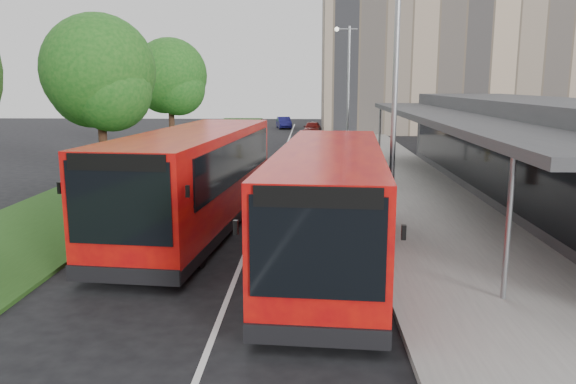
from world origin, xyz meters
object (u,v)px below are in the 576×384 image
at_px(litter_bin, 381,172).
at_px(lamp_post_far, 347,82).
at_px(car_far, 284,123).
at_px(tree_far, 170,80).
at_px(car_near, 312,128).
at_px(bus_main, 330,205).
at_px(bollard, 361,153).
at_px(tree_mid, 99,78).
at_px(lamp_post_near, 392,80).
at_px(bus_second, 196,180).

bearing_deg(litter_bin, lamp_post_far, 94.87).
bearing_deg(car_far, tree_far, -114.29).
bearing_deg(lamp_post_far, car_far, 102.86).
xyz_separation_m(litter_bin, car_near, (-3.08, 25.67, 0.00)).
relative_size(bus_main, bollard, 12.58).
bearing_deg(lamp_post_far, tree_mid, -130.68).
bearing_deg(tree_far, bus_main, -66.35).
distance_m(tree_mid, car_near, 29.44).
xyz_separation_m(bus_main, car_near, (-0.34, 37.00, -0.92)).
bearing_deg(tree_far, lamp_post_far, 4.87).
distance_m(tree_far, bollard, 12.78).
bearing_deg(bus_main, tree_mid, 139.35).
bearing_deg(tree_far, lamp_post_near, -59.71).
xyz_separation_m(bus_main, car_far, (-3.26, 44.46, -0.96)).
xyz_separation_m(bus_second, bollard, (6.60, 15.64, -1.05)).
distance_m(bus_second, car_near, 34.11).
relative_size(bus_main, litter_bin, 11.42).
bearing_deg(litter_bin, bollard, 92.04).
bearing_deg(bus_main, lamp_post_far, 89.57).
relative_size(bus_main, bus_second, 0.95).
bearing_deg(litter_bin, bus_second, -129.88).
relative_size(litter_bin, bollard, 1.10).
bearing_deg(tree_mid, litter_bin, 9.66).
xyz_separation_m(car_near, car_far, (-2.92, 7.46, -0.03)).
bearing_deg(car_near, bus_main, -84.85).
distance_m(lamp_post_near, bus_main, 4.27).
relative_size(lamp_post_near, bus_main, 0.74).
height_order(bus_main, bollard, bus_main).
height_order(tree_mid, car_far, tree_mid).
height_order(litter_bin, bollard, litter_bin).
bearing_deg(car_far, car_near, -78.24).
height_order(lamp_post_near, bollard, lamp_post_near).
bearing_deg(lamp_post_near, bus_main, -129.12).
xyz_separation_m(lamp_post_near, lamp_post_far, (0.00, 20.00, 0.00)).
relative_size(bollard, car_far, 0.24).
distance_m(bollard, car_near, 18.47).
bearing_deg(bollard, bus_second, -112.89).
relative_size(tree_far, litter_bin, 7.83).
bearing_deg(car_far, lamp_post_near, -92.80).
distance_m(bollard, car_far, 26.34).
relative_size(tree_mid, lamp_post_near, 0.94).
bearing_deg(car_far, bus_main, -95.45).
bearing_deg(bus_main, car_near, 94.75).
height_order(lamp_post_far, car_far, lamp_post_far).
xyz_separation_m(tree_mid, bus_second, (5.19, -6.17, -3.20)).
height_order(bus_second, car_near, bus_second).
relative_size(tree_mid, car_far, 2.07).
bearing_deg(car_far, bus_second, -100.85).
xyz_separation_m(tree_mid, lamp_post_near, (11.13, -7.05, -0.12)).
xyz_separation_m(tree_far, litter_bin, (12.06, -9.95, -4.18)).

